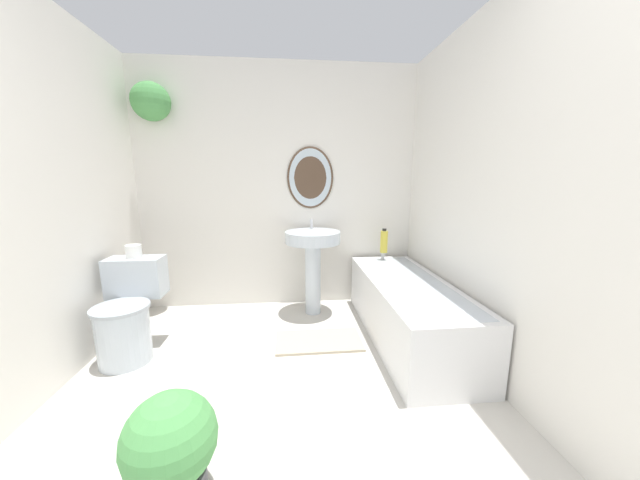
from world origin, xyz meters
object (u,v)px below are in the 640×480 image
Objects in this scene: shampoo_bottle at (384,241)px; potted_plant at (171,447)px; bathtub at (407,308)px; toilet_paper_roll at (134,251)px; pedestal_sink at (313,252)px; toilet at (128,314)px.

shampoo_bottle is 0.51× the size of potted_plant.
bathtub is 0.81m from shampoo_bottle.
shampoo_bottle is 2.21m from toilet_paper_roll.
toilet_paper_roll reaches higher than bathtub.
pedestal_sink is at bearing 141.90° from bathtub.
toilet is at bearing 120.57° from potted_plant.
pedestal_sink is 0.55× the size of bathtub.
potted_plant is at bearing -138.95° from bathtub.
pedestal_sink reaches higher than toilet.
shampoo_bottle is at bearing 8.72° from pedestal_sink.
bathtub is 6.79× the size of shampoo_bottle.
bathtub is 2.21m from toilet_paper_roll.
bathtub is (0.73, -0.57, -0.36)m from pedestal_sink.
toilet is at bearing -160.79° from shampoo_bottle.
toilet_paper_roll is (-2.14, -0.56, 0.07)m from shampoo_bottle.
toilet_paper_roll is at bearing 90.00° from toilet.
toilet is at bearing -178.43° from bathtub.
pedestal_sink is (1.41, 0.63, 0.29)m from toilet.
pedestal_sink is at bearing 24.18° from toilet.
potted_plant is at bearing -111.10° from pedestal_sink.
shampoo_bottle is at bearing 53.54° from potted_plant.
toilet_paper_roll is at bearing 176.62° from bathtub.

